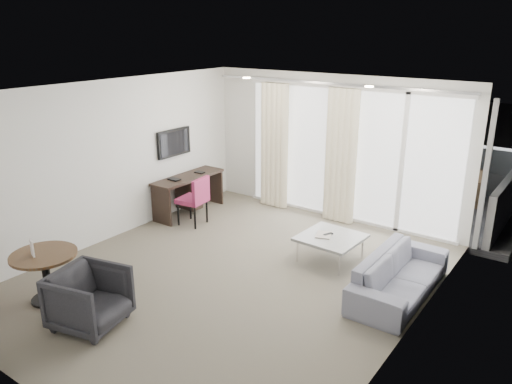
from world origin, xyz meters
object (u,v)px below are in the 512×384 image
Objects in this scene: desk_chair at (192,200)px; rattan_chair_a at (401,183)px; round_table at (47,277)px; sofa at (400,275)px; desk at (189,194)px; tub_armchair at (90,299)px; coffee_table at (330,248)px; rattan_chair_b at (463,189)px.

rattan_chair_a reaches higher than desk_chair.
sofa is (3.64, 2.77, -0.05)m from round_table.
desk reaches higher than tub_armchair.
tub_armchair reaches higher than coffee_table.
tub_armchair is (1.20, -3.08, -0.09)m from desk_chair.
rattan_chair_a is at bearing 90.42° from coffee_table.
rattan_chair_b reaches higher than desk.
desk_chair is at bearing -41.37° from desk.
sofa is 2.48× the size of rattan_chair_b.
tub_armchair is at bearing -75.20° from desk_chair.
round_table is at bearing -94.50° from rattan_chair_b.
desk is 3.85m from tub_armchair.
desk is 5.30m from rattan_chair_b.
desk is 1.77× the size of coffee_table.
rattan_chair_a is at bearing -128.75° from rattan_chair_b.
round_table is 1.06× the size of tub_armchair.
rattan_chair_b is at bearing 74.14° from coffee_table.
desk is 3.51m from round_table.
round_table is (0.27, -3.04, -0.12)m from desk_chair.
desk_chair is at bearing -112.54° from rattan_chair_b.
round_table is at bearing -106.24° from rattan_chair_a.
desk is 1.71× the size of rattan_chair_a.
desk_chair is at bearing 8.23° from tub_armchair.
coffee_table is (1.49, 3.20, -0.16)m from tub_armchair.
coffee_table is 1.27m from sofa.
tub_armchair reaches higher than sofa.
desk_chair is at bearing -177.51° from coffee_table.
desk_chair reaches higher than tub_armchair.
round_table is 0.92× the size of rattan_chair_a.
tub_armchair is at bearing 136.15° from sofa.
round_table is at bearing -127.51° from coffee_table.
sofa is 3.96m from rattan_chair_b.
rattan_chair_b reaches higher than tub_armchair.
sofa is at bearing -64.95° from rattan_chair_a.
rattan_chair_a is 1.18m from rattan_chair_b.
tub_armchair is at bearing -64.69° from desk.
tub_armchair is 0.41× the size of sofa.
round_table is 7.56m from rattan_chair_b.
tub_armchair is 3.53m from coffee_table.
desk is 1.73× the size of desk_chair.
coffee_table is 1.13× the size of rattan_chair_b.
desk_chair is at bearing 95.00° from round_table.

